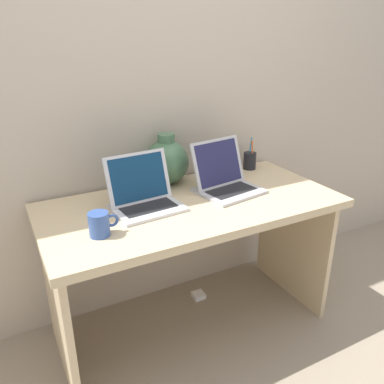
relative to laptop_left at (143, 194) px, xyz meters
name	(u,v)px	position (x,y,z in m)	size (l,w,h in m)	color
ground_plane	(192,324)	(0.22, -0.06, -0.80)	(6.00, 6.00, 0.00)	gray
back_wall	(157,92)	(0.22, 0.33, 0.40)	(4.40, 0.04, 2.40)	#BCAD99
desk	(192,232)	(0.22, -0.06, -0.23)	(1.42, 0.69, 0.74)	#D1B78C
laptop_left	(143,194)	(0.00, 0.00, 0.00)	(0.32, 0.27, 0.24)	silver
laptop_right	(224,178)	(0.44, 0.00, 0.00)	(0.34, 0.31, 0.25)	#B2B2B7
green_vase	(167,161)	(0.22, 0.23, 0.06)	(0.23, 0.23, 0.27)	#47704C
coffee_mug	(100,224)	(-0.25, -0.18, -0.01)	(0.12, 0.08, 0.10)	#335199
pen_cup	(250,160)	(0.75, 0.21, -0.01)	(0.07, 0.07, 0.19)	black
power_brick	(198,295)	(0.37, 0.13, -0.79)	(0.07, 0.07, 0.03)	white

